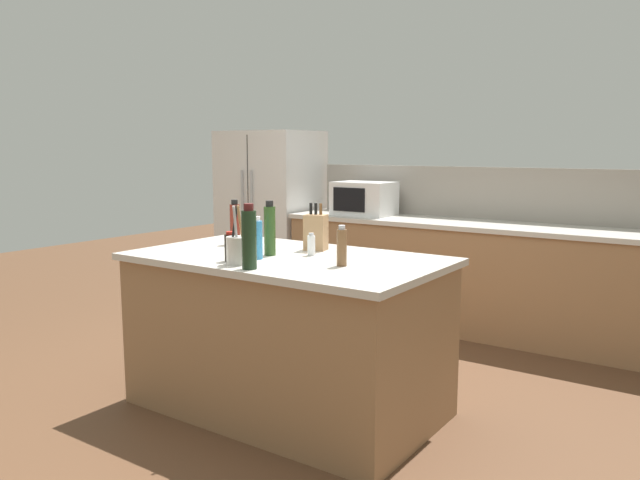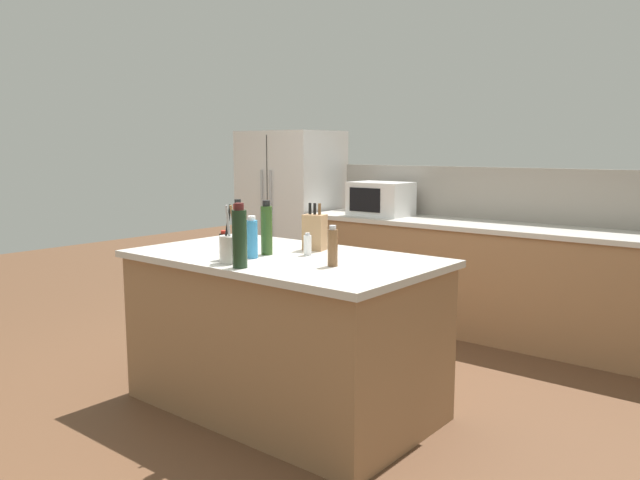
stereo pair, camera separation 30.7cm
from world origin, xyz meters
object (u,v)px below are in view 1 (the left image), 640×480
knife_block (316,232)px  pepper_grinder (342,247)px  wine_bottle (249,238)px  dish_soap_bottle (257,239)px  olive_oil_bottle (270,230)px  refrigerator (271,215)px  utensil_crock (237,249)px  salt_shaker (311,245)px  microwave (364,198)px  vinegar_bottle (235,223)px  soy_sauce_bottle (230,247)px

knife_block → pepper_grinder: bearing=-54.2°
wine_bottle → dish_soap_bottle: bearing=122.7°
olive_oil_bottle → wine_bottle: wine_bottle is taller
dish_soap_bottle → knife_block: bearing=78.1°
refrigerator → utensil_crock: 3.23m
dish_soap_bottle → wine_bottle: bearing=-57.3°
refrigerator → wine_bottle: refrigerator is taller
utensil_crock → wine_bottle: (0.14, -0.07, 0.08)m
utensil_crock → salt_shaker: size_ratio=2.41×
knife_block → wine_bottle: bearing=-98.5°
refrigerator → olive_oil_bottle: size_ratio=5.41×
knife_block → olive_oil_bottle: size_ratio=0.90×
refrigerator → utensil_crock: (1.88, -2.61, 0.15)m
olive_oil_bottle → wine_bottle: (0.18, -0.39, 0.01)m
olive_oil_bottle → dish_soap_bottle: olive_oil_bottle is taller
utensil_crock → pepper_grinder: 0.57m
microwave → pepper_grinder: 2.59m
utensil_crock → dish_soap_bottle: (-0.02, 0.18, 0.03)m
knife_block → salt_shaker: 0.20m
olive_oil_bottle → vinegar_bottle: olive_oil_bottle is taller
microwave → pepper_grinder: microwave is taller
microwave → knife_block: size_ratio=1.87×
microwave → salt_shaker: size_ratio=4.09×
pepper_grinder → vinegar_bottle: 1.03m
wine_bottle → soy_sauce_bottle: size_ratio=2.05×
microwave → dish_soap_bottle: 2.48m
microwave → knife_block: (0.80, -1.93, -0.04)m
wine_bottle → soy_sauce_bottle: 0.28m
vinegar_bottle → salt_shaker: size_ratio=2.19×
refrigerator → microwave: size_ratio=3.21×
dish_soap_bottle → pepper_grinder: (0.51, 0.09, -0.01)m
knife_block → wine_bottle: 0.70m
microwave → utensil_crock: size_ratio=1.69×
utensil_crock → knife_block: bearing=82.9°
microwave → utensil_crock: (0.72, -2.56, -0.07)m
wine_bottle → microwave: bearing=108.1°
pepper_grinder → vinegar_bottle: bearing=165.3°
dish_soap_bottle → pepper_grinder: size_ratio=1.11×
refrigerator → olive_oil_bottle: refrigerator is taller
olive_oil_bottle → pepper_grinder: bearing=-4.9°
refrigerator → vinegar_bottle: refrigerator is taller
pepper_grinder → soy_sauce_bottle: 0.64m
salt_shaker → soy_sauce_bottle: bearing=-123.1°
refrigerator → pepper_grinder: 3.34m
utensil_crock → salt_shaker: 0.48m
pepper_grinder → salt_shaker: pepper_grinder is taller
pepper_grinder → soy_sauce_bottle: pepper_grinder is taller
utensil_crock → dish_soap_bottle: bearing=95.1°
wine_bottle → soy_sauce_bottle: bearing=155.2°
microwave → salt_shaker: 2.29m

